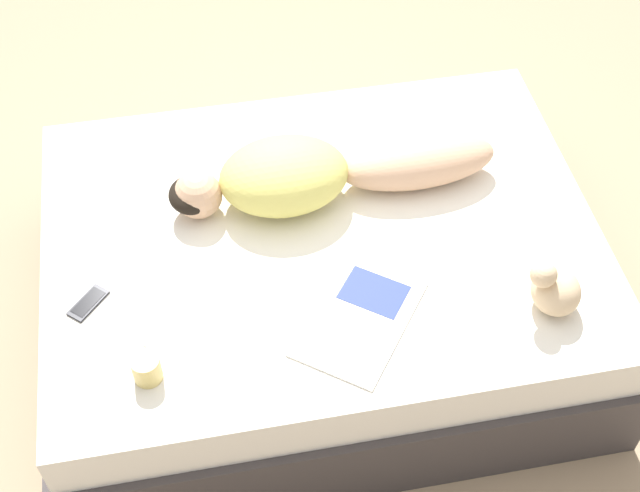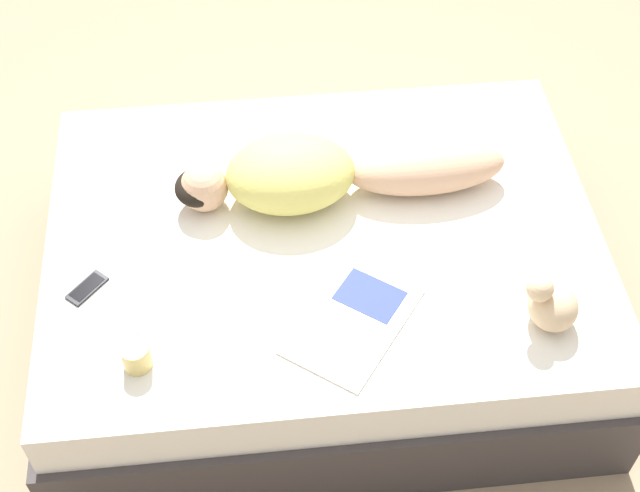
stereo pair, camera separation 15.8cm
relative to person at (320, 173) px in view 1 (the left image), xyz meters
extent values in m
plane|color=#9E8466|center=(-0.18, 0.03, -0.66)|extent=(12.00, 12.00, 0.00)
cube|color=#383333|center=(-0.18, 0.03, -0.48)|extent=(1.53, 2.01, 0.36)
cube|color=silver|center=(-0.18, 0.03, -0.20)|extent=(1.47, 1.95, 0.20)
ellipsoid|color=tan|center=(0.01, -0.36, -0.02)|extent=(0.24, 0.59, 0.17)
ellipsoid|color=#D1C660|center=(0.00, 0.13, 0.01)|extent=(0.36, 0.47, 0.23)
ellipsoid|color=black|center=(-0.01, 0.46, -0.01)|extent=(0.18, 0.17, 0.10)
sphere|color=tan|center=(-0.01, 0.44, -0.02)|extent=(0.17, 0.17, 0.17)
cube|color=silver|center=(-0.68, 0.05, -0.10)|extent=(0.37, 0.38, 0.01)
cube|color=silver|center=(-0.49, -0.09, -0.10)|extent=(0.37, 0.38, 0.01)
cube|color=navy|center=(-0.49, -0.09, -0.10)|extent=(0.25, 0.26, 0.00)
cylinder|color=tan|center=(-0.68, 0.67, -0.06)|extent=(0.09, 0.09, 0.09)
cylinder|color=black|center=(-0.68, 0.67, -0.02)|extent=(0.08, 0.08, 0.01)
torus|color=tan|center=(-0.63, 0.67, -0.06)|extent=(0.06, 0.01, 0.06)
cube|color=black|center=(-0.36, 0.85, -0.10)|extent=(0.15, 0.14, 0.01)
cube|color=black|center=(-0.36, 0.85, -0.09)|extent=(0.12, 0.12, 0.00)
ellipsoid|color=#D1B289|center=(-0.64, -0.66, -0.03)|extent=(0.18, 0.16, 0.15)
sphere|color=#D1B289|center=(-0.64, -0.60, 0.07)|extent=(0.09, 0.09, 0.09)
camera|label=1|loc=(-2.22, 0.42, 2.27)|focal=50.00mm
camera|label=2|loc=(-2.24, 0.26, 2.27)|focal=50.00mm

